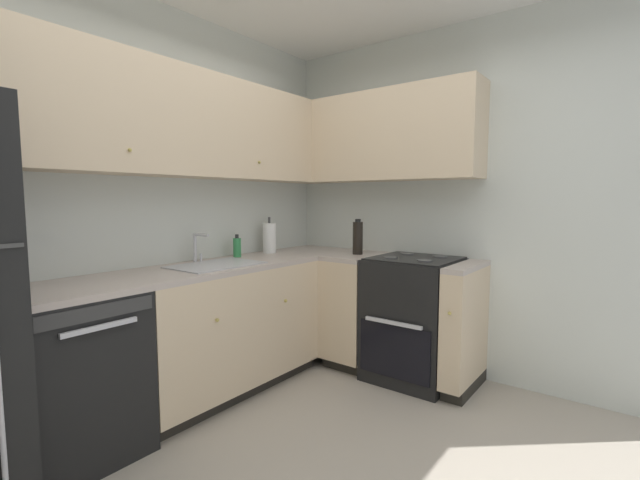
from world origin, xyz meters
TOP-DOWN VIEW (x-y plane):
  - wall_back at (0.00, 1.54)m, footprint 3.53×0.05m
  - wall_right at (1.74, 0.00)m, footprint 0.05×3.13m
  - dishwasher at (-0.61, 1.21)m, footprint 0.60×0.63m
  - lower_cabinets_back at (0.40, 1.22)m, footprint 1.42×0.62m
  - countertop_back at (0.40, 1.21)m, footprint 2.62×0.60m
  - lower_cabinets_right at (1.42, 0.47)m, footprint 0.62×1.16m
  - countertop_right at (1.41, 0.47)m, footprint 0.60×1.16m
  - oven_range at (1.43, 0.23)m, footprint 0.68×0.62m
  - upper_cabinets_back at (0.24, 1.35)m, footprint 2.30×0.34m
  - upper_cabinets_right at (1.55, 0.66)m, footprint 0.32×1.71m
  - sink at (0.32, 1.18)m, footprint 0.60×0.40m
  - faucet at (0.33, 1.39)m, footprint 0.07×0.16m
  - soap_bottle at (0.70, 1.39)m, footprint 0.06×0.06m
  - paper_towel_roll at (1.04, 1.37)m, footprint 0.11×0.11m
  - oil_bottle at (1.41, 0.73)m, footprint 0.08×0.08m

SIDE VIEW (x-z plane):
  - dishwasher at x=-0.61m, z-range 0.00..0.89m
  - lower_cabinets_back at x=0.40m, z-range 0.00..0.89m
  - lower_cabinets_right at x=1.42m, z-range 0.00..0.89m
  - oven_range at x=1.43m, z-range -0.07..1.00m
  - sink at x=0.32m, z-range 0.83..0.93m
  - countertop_back at x=0.40m, z-range 0.88..0.92m
  - countertop_right at x=1.41m, z-range 0.88..0.92m
  - soap_bottle at x=0.70m, z-range 0.91..1.09m
  - paper_towel_roll at x=1.04m, z-range 0.89..1.20m
  - faucet at x=0.33m, z-range 0.94..1.15m
  - oil_bottle at x=1.41m, z-range 0.91..1.20m
  - wall_back at x=0.00m, z-range 0.00..2.68m
  - wall_right at x=1.74m, z-range 0.00..2.68m
  - upper_cabinets_back at x=0.24m, z-range 1.52..2.22m
  - upper_cabinets_right at x=1.55m, z-range 1.52..2.22m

